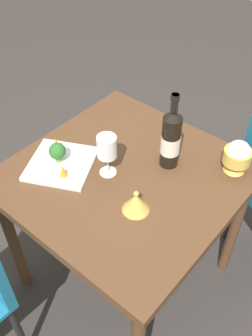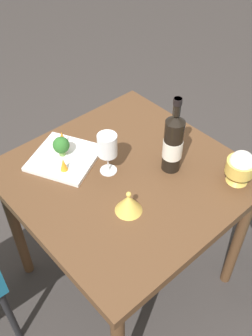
# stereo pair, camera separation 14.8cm
# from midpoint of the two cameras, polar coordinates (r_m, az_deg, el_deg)

# --- Properties ---
(ground_plane) EXTENTS (8.00, 8.00, 0.00)m
(ground_plane) POSITION_cam_midpoint_polar(r_m,az_deg,el_deg) (2.09, -2.10, -15.64)
(ground_plane) COLOR #383330
(dining_table) EXTENTS (0.86, 0.86, 0.75)m
(dining_table) POSITION_cam_midpoint_polar(r_m,az_deg,el_deg) (1.57, -2.70, -3.36)
(dining_table) COLOR brown
(dining_table) RESTS_ON ground_plane
(wine_bottle) EXTENTS (0.08, 0.08, 0.33)m
(wine_bottle) POSITION_cam_midpoint_polar(r_m,az_deg,el_deg) (1.46, 3.88, 4.29)
(wine_bottle) COLOR black
(wine_bottle) RESTS_ON dining_table
(wine_glass) EXTENTS (0.08, 0.08, 0.18)m
(wine_glass) POSITION_cam_midpoint_polar(r_m,az_deg,el_deg) (1.42, -5.86, 2.89)
(wine_glass) COLOR white
(wine_glass) RESTS_ON dining_table
(rice_bowl) EXTENTS (0.11, 0.11, 0.14)m
(rice_bowl) POSITION_cam_midpoint_polar(r_m,az_deg,el_deg) (1.51, 13.71, 1.63)
(rice_bowl) COLOR gold
(rice_bowl) RESTS_ON dining_table
(rice_bowl_lid) EXTENTS (0.10, 0.10, 0.09)m
(rice_bowl_lid) POSITION_cam_midpoint_polar(r_m,az_deg,el_deg) (1.35, -1.65, -5.34)
(rice_bowl_lid) COLOR gold
(rice_bowl_lid) RESTS_ON dining_table
(serving_plate) EXTENTS (0.34, 0.34, 0.02)m
(serving_plate) POSITION_cam_midpoint_polar(r_m,az_deg,el_deg) (1.56, -12.39, 0.51)
(serving_plate) COLOR white
(serving_plate) RESTS_ON dining_table
(broccoli_floret) EXTENTS (0.07, 0.07, 0.09)m
(broccoli_floret) POSITION_cam_midpoint_polar(r_m,az_deg,el_deg) (1.54, -13.00, 2.31)
(broccoli_floret) COLOR #729E4C
(broccoli_floret) RESTS_ON serving_plate
(carrot_garnish_left) EXTENTS (0.04, 0.04, 0.07)m
(carrot_garnish_left) POSITION_cam_midpoint_polar(r_m,az_deg,el_deg) (1.60, -13.04, 3.37)
(carrot_garnish_left) COLOR orange
(carrot_garnish_left) RESTS_ON serving_plate
(carrot_garnish_right) EXTENTS (0.03, 0.03, 0.06)m
(carrot_garnish_right) POSITION_cam_midpoint_polar(r_m,az_deg,el_deg) (1.48, -12.27, -0.51)
(carrot_garnish_right) COLOR orange
(carrot_garnish_right) RESTS_ON serving_plate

